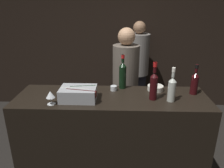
# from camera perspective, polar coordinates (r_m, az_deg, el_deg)

# --- Properties ---
(wall_back_chalkboard) EXTENTS (6.40, 0.06, 2.80)m
(wall_back_chalkboard) POSITION_cam_1_polar(r_m,az_deg,el_deg) (4.12, 1.08, 12.94)
(wall_back_chalkboard) COLOR black
(wall_back_chalkboard) RESTS_ON ground_plane
(bar_counter) EXTENTS (1.88, 0.58, 1.09)m
(bar_counter) POSITION_cam_1_polar(r_m,az_deg,el_deg) (2.41, -0.03, -15.24)
(bar_counter) COLOR black
(bar_counter) RESTS_ON ground_plane
(ice_bin_with_bottles) EXTENTS (0.35, 0.24, 0.12)m
(ice_bin_with_bottles) POSITION_cam_1_polar(r_m,az_deg,el_deg) (2.06, -8.70, -2.36)
(ice_bin_with_bottles) COLOR #9EA0A5
(ice_bin_with_bottles) RESTS_ON bar_counter
(bowl_white) EXTENTS (0.16, 0.16, 0.05)m
(bowl_white) POSITION_cam_1_polar(r_m,az_deg,el_deg) (2.32, 11.25, -0.98)
(bowl_white) COLOR silver
(bowl_white) RESTS_ON bar_counter
(wine_glass) EXTENTS (0.08, 0.08, 0.13)m
(wine_glass) POSITION_cam_1_polar(r_m,az_deg,el_deg) (2.02, -15.79, -2.78)
(wine_glass) COLOR silver
(wine_glass) RESTS_ON bar_counter
(candle_votive) EXTENTS (0.07, 0.07, 0.05)m
(candle_votive) POSITION_cam_1_polar(r_m,az_deg,el_deg) (2.27, 0.43, -1.10)
(candle_votive) COLOR silver
(candle_votive) RESTS_ON bar_counter
(white_wine_bottle) EXTENTS (0.07, 0.07, 0.32)m
(white_wine_bottle) POSITION_cam_1_polar(r_m,az_deg,el_deg) (2.06, 15.38, -1.00)
(white_wine_bottle) COLOR #B2B7AD
(white_wine_bottle) RESTS_ON bar_counter
(red_wine_bottle_burgundy) EXTENTS (0.08, 0.08, 0.36)m
(red_wine_bottle_burgundy) POSITION_cam_1_polar(r_m,az_deg,el_deg) (2.30, 2.80, 2.56)
(red_wine_bottle_burgundy) COLOR black
(red_wine_bottle_burgundy) RESTS_ON bar_counter
(red_wine_bottle_tall) EXTENTS (0.07, 0.07, 0.36)m
(red_wine_bottle_tall) POSITION_cam_1_polar(r_m,az_deg,el_deg) (2.06, 10.86, -0.06)
(red_wine_bottle_tall) COLOR black
(red_wine_bottle_tall) RESTS_ON bar_counter
(red_wine_bottle_black_foil) EXTENTS (0.07, 0.07, 0.30)m
(red_wine_bottle_black_foil) POSITION_cam_1_polar(r_m,az_deg,el_deg) (2.30, 20.78, 0.47)
(red_wine_bottle_black_foil) COLOR black
(red_wine_bottle_black_foil) RESTS_ON bar_counter
(person_in_hoodie) EXTENTS (0.33, 0.33, 1.68)m
(person_in_hoodie) POSITION_cam_1_polar(r_m,az_deg,el_deg) (2.82, 3.52, -0.44)
(person_in_hoodie) COLOR black
(person_in_hoodie) RESTS_ON ground_plane
(person_blond_tee) EXTENTS (0.37, 0.37, 1.66)m
(person_blond_tee) POSITION_cam_1_polar(r_m,az_deg,el_deg) (3.86, 6.78, 5.01)
(person_blond_tee) COLOR black
(person_blond_tee) RESTS_ON ground_plane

